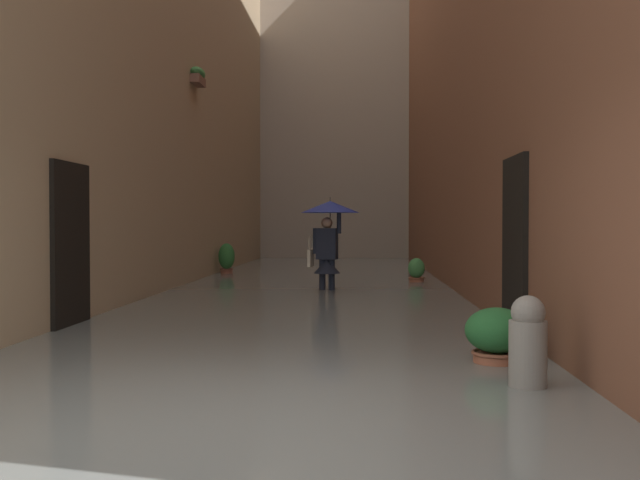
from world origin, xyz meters
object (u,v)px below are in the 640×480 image
Objects in this scene: potted_plant_near_left at (497,341)px; potted_plant_near_right at (227,260)px; person_wading at (329,226)px; mooring_bollard at (528,355)px; potted_plant_far_left at (416,274)px.

potted_plant_near_right is at bearing -68.41° from potted_plant_near_left.
mooring_bollard is (-1.86, 8.03, -0.94)m from person_wading.
person_wading is 2.73× the size of potted_plant_far_left.
mooring_bollard is (-4.58, 12.42, -0.08)m from potted_plant_near_right.
potted_plant_near_left is at bearing 90.13° from potted_plant_far_left.
potted_plant_near_right is 5.12m from potted_plant_far_left.
mooring_bollard is at bearing 110.26° from potted_plant_near_right.
potted_plant_far_left reaches higher than potted_plant_near_left.
potted_plant_far_left is at bearing -132.07° from person_wading.
potted_plant_near_right is at bearing -28.15° from potted_plant_far_left.
potted_plant_near_left is at bearing -86.82° from mooring_bollard.
person_wading is at bearing 121.80° from potted_plant_near_right.
person_wading is at bearing -76.95° from mooring_bollard.
mooring_bollard is (-0.05, 0.97, 0.06)m from potted_plant_near_left.
person_wading reaches higher than potted_plant_far_left.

